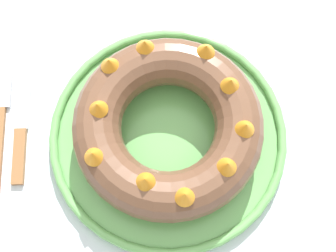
% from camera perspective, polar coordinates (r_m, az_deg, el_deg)
% --- Properties ---
extents(ground_plane, '(8.00, 8.00, 0.00)m').
position_cam_1_polar(ground_plane, '(1.38, 1.13, -10.87)').
color(ground_plane, gray).
extents(dining_table, '(1.60, 1.05, 0.75)m').
position_cam_1_polar(dining_table, '(0.73, 2.12, -3.62)').
color(dining_table, silver).
rests_on(dining_table, ground_plane).
extents(serving_dish, '(0.33, 0.33, 0.02)m').
position_cam_1_polar(serving_dish, '(0.64, 0.00, -1.18)').
color(serving_dish, '#6BB760').
rests_on(serving_dish, dining_table).
extents(bundt_cake, '(0.25, 0.25, 0.08)m').
position_cam_1_polar(bundt_cake, '(0.60, 0.00, 0.03)').
color(bundt_cake, brown).
rests_on(bundt_cake, serving_dish).
extents(fork, '(0.02, 0.19, 0.01)m').
position_cam_1_polar(fork, '(0.69, -19.77, 0.08)').
color(fork, '#936038').
rests_on(fork, dining_table).
extents(cake_knife, '(0.02, 0.17, 0.01)m').
position_cam_1_polar(cake_knife, '(0.68, -17.50, -0.64)').
color(cake_knife, '#936038').
rests_on(cake_knife, dining_table).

